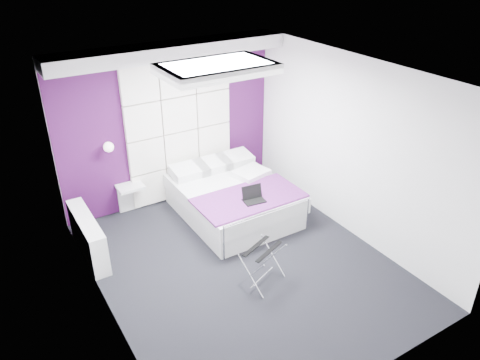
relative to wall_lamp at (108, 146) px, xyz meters
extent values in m
plane|color=black|center=(1.05, -2.06, -1.22)|extent=(4.40, 4.40, 0.00)
plane|color=white|center=(1.05, -2.06, 1.38)|extent=(4.40, 4.40, 0.00)
plane|color=white|center=(1.05, 0.14, 0.08)|extent=(3.60, 0.00, 3.60)
plane|color=white|center=(-0.75, -2.06, 0.08)|extent=(0.00, 4.40, 4.40)
plane|color=white|center=(2.85, -2.06, 0.08)|extent=(0.00, 4.40, 4.40)
cube|color=#3D0E40|center=(1.05, 0.13, 0.08)|extent=(3.58, 0.02, 2.58)
cube|color=white|center=(1.05, -0.11, 1.28)|extent=(3.58, 0.50, 0.20)
sphere|color=white|center=(0.00, 0.00, 0.00)|extent=(0.15, 0.15, 0.15)
cube|color=white|center=(-0.64, -0.76, -0.92)|extent=(0.22, 1.20, 0.60)
cube|color=white|center=(1.60, -0.90, -1.08)|extent=(1.50, 1.87, 0.28)
cube|color=silver|center=(1.60, -0.90, -0.82)|extent=(1.54, 1.91, 0.23)
cube|color=#5B195C|center=(1.60, -1.36, -0.69)|extent=(1.60, 0.84, 0.03)
cube|color=white|center=(0.25, -0.04, -0.73)|extent=(0.40, 0.31, 0.04)
cube|color=black|center=(1.08, -2.48, -0.71)|extent=(0.53, 0.39, 0.01)
cube|color=black|center=(1.59, -1.50, -0.67)|extent=(0.31, 0.21, 0.02)
cube|color=black|center=(1.59, -1.40, -0.56)|extent=(0.31, 0.01, 0.21)
camera|label=1|loc=(-1.64, -6.36, 2.76)|focal=35.00mm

